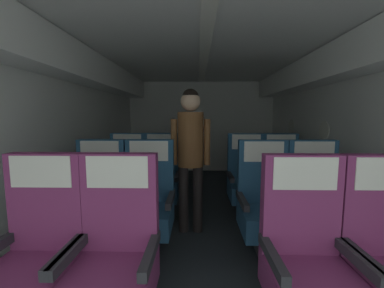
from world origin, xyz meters
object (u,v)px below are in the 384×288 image
seat_b_right_window (265,205)px  flight_attendant (191,146)px  seat_c_left_window (126,179)px  seat_c_right_aisle (282,180)px  seat_c_right_window (247,180)px  seat_a_right_window (308,262)px  seat_b_left_aisle (148,204)px  seat_c_left_aisle (161,180)px  seat_a_left_window (36,257)px  seat_a_left_aisle (115,258)px  seat_b_right_aisle (316,205)px  seat_b_left_window (98,203)px

seat_b_right_window → flight_attendant: flight_attendant is taller
seat_b_right_window → seat_c_left_window: (-1.61, 0.92, 0.00)m
seat_c_right_aisle → seat_c_right_window: same height
seat_a_right_window → flight_attendant: bearing=119.5°
seat_b_right_window → flight_attendant: (-0.72, 0.37, 0.53)m
seat_c_right_window → seat_b_left_aisle: bearing=-142.1°
seat_c_left_aisle → flight_attendant: size_ratio=0.67×
seat_c_left_window → seat_c_right_window: 1.62m
seat_a_left_window → seat_b_left_aisle: same height
seat_c_right_aisle → flight_attendant: 1.42m
seat_c_right_aisle → flight_attendant: (-1.20, -0.55, 0.53)m
seat_a_left_aisle → seat_a_right_window: same height
seat_b_right_aisle → seat_a_right_window: bearing=-117.9°
seat_b_right_aisle → flight_attendant: bearing=163.3°
seat_a_left_window → seat_b_right_window: 1.85m
seat_c_right_aisle → seat_a_left_aisle: bearing=-131.8°
seat_a_left_window → seat_b_right_aisle: size_ratio=1.00×
seat_a_left_aisle → flight_attendant: (0.42, 1.26, 0.53)m
seat_b_right_aisle → seat_a_left_window: bearing=-156.9°
seat_b_right_aisle → seat_c_right_window: (-0.48, 0.90, 0.00)m
seat_a_right_window → seat_b_left_aisle: bearing=140.6°
seat_b_right_window → seat_c_left_window: bearing=150.2°
seat_b_left_window → seat_c_right_window: same height
seat_c_left_aisle → flight_attendant: bearing=-52.7°
seat_b_left_window → seat_b_right_window: 1.62m
seat_b_left_window → seat_c_right_aisle: (2.10, 0.90, 0.00)m
seat_c_left_aisle → seat_c_right_aisle: 1.62m
seat_a_right_window → seat_b_right_aisle: same height
seat_c_left_window → seat_a_left_aisle: bearing=-75.7°
seat_a_left_window → seat_b_right_window: (1.62, 0.90, 0.00)m
seat_c_left_aisle → seat_c_right_window: (1.15, -0.01, 0.00)m
seat_a_right_window → seat_c_left_window: same height
flight_attendant → seat_b_right_aisle: bearing=166.0°
seat_b_left_window → seat_b_right_window: (1.62, -0.01, 0.00)m
seat_a_right_window → seat_b_left_aisle: (-1.13, 0.93, 0.00)m
seat_b_left_window → seat_b_left_aisle: same height
seat_b_left_aisle → seat_b_right_window: (1.13, -0.02, 0.00)m
seat_c_left_window → seat_b_right_aisle: bearing=-23.6°
seat_c_right_window → flight_attendant: (-0.73, -0.54, 0.53)m
seat_b_left_aisle → seat_c_left_aisle: bearing=90.7°
seat_a_left_aisle → seat_c_left_aisle: same height
seat_a_left_aisle → seat_b_left_window: same height
seat_c_right_aisle → seat_c_right_window: size_ratio=1.00×
seat_a_right_window → seat_b_right_window: size_ratio=1.00×
seat_a_left_aisle → seat_c_right_aisle: (1.62, 1.81, 0.00)m
seat_a_right_window → seat_b_right_aisle: size_ratio=1.00×
seat_a_right_window → flight_attendant: (-0.72, 1.28, 0.53)m
seat_c_left_aisle → seat_c_right_window: size_ratio=1.00×
seat_a_right_window → seat_b_left_window: (-1.62, 0.93, 0.00)m
seat_b_right_aisle → seat_b_right_window: same height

